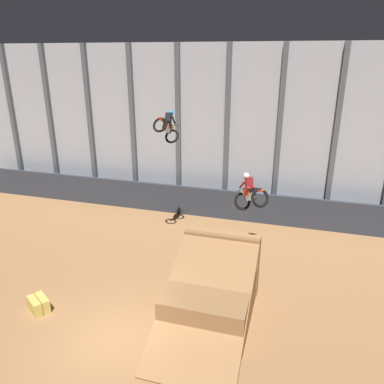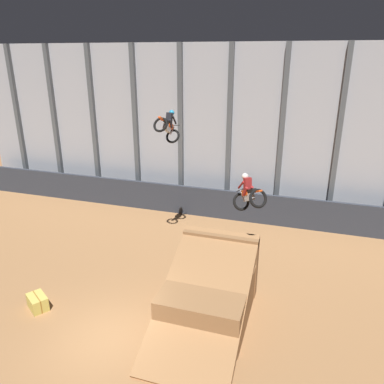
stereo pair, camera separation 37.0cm
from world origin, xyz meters
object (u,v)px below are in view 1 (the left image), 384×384
(rider_bike_right_air, at_px, (250,194))
(hay_bale_trackside, at_px, (39,304))
(rider_bike_left_air, at_px, (167,126))
(traffic_cone_near_ramp, at_px, (204,260))
(dirt_ramp, at_px, (213,291))

(rider_bike_right_air, bearing_deg, hay_bale_trackside, 167.11)
(rider_bike_left_air, xyz_separation_m, hay_bale_trackside, (-3.08, -6.70, -5.97))
(rider_bike_right_air, xyz_separation_m, traffic_cone_near_ramp, (-2.18, 1.44, -4.12))
(rider_bike_left_air, relative_size, rider_bike_right_air, 0.99)
(hay_bale_trackside, bearing_deg, traffic_cone_near_ramp, 43.10)
(traffic_cone_near_ramp, bearing_deg, rider_bike_right_air, -33.52)
(rider_bike_right_air, bearing_deg, traffic_cone_near_ramp, 108.21)
(rider_bike_left_air, distance_m, rider_bike_right_air, 5.76)
(traffic_cone_near_ramp, xyz_separation_m, hay_bale_trackside, (-5.37, -5.03, -0.00))
(dirt_ramp, distance_m, hay_bale_trackside, 6.83)
(rider_bike_left_air, bearing_deg, hay_bale_trackside, -107.39)
(hay_bale_trackside, bearing_deg, dirt_ramp, 15.73)
(rider_bike_right_air, height_order, hay_bale_trackside, rider_bike_right_air)
(dirt_ramp, bearing_deg, rider_bike_left_air, 125.52)
(rider_bike_left_air, bearing_deg, dirt_ramp, -47.21)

